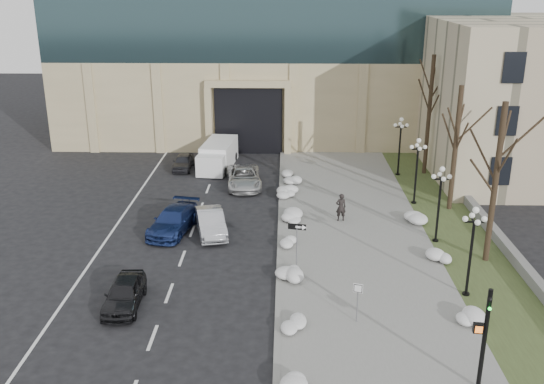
{
  "coord_description": "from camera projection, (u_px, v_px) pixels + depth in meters",
  "views": [
    {
      "loc": [
        -0.74,
        -20.84,
        14.9
      ],
      "look_at": [
        -1.45,
        11.47,
        3.5
      ],
      "focal_mm": 40.0,
      "sensor_mm": 36.0,
      "label": 1
    }
  ],
  "objects": [
    {
      "name": "stone_wall",
      "position": [
        480.0,
        216.0,
        39.31
      ],
      "size": [
        0.5,
        30.0,
        0.7
      ],
      "primitive_type": "cube",
      "color": "slate",
      "rests_on": "ground"
    },
    {
      "name": "snow_clump_h",
      "position": [
        466.0,
        318.0,
        27.57
      ],
      "size": [
        1.1,
        1.6,
        0.36
      ],
      "primitive_type": "ellipsoid",
      "color": "silver",
      "rests_on": "sidewalk"
    },
    {
      "name": "traffic_signal",
      "position": [
        483.0,
        341.0,
        22.53
      ],
      "size": [
        0.74,
        0.99,
        4.34
      ],
      "rotation": [
        0.0,
        0.0,
        -0.09
      ],
      "color": "black",
      "rests_on": "ground"
    },
    {
      "name": "car_e",
      "position": [
        183.0,
        162.0,
        49.98
      ],
      "size": [
        1.5,
        3.68,
        1.25
      ],
      "primitive_type": "imported",
      "rotation": [
        0.0,
        0.0,
        -0.01
      ],
      "color": "#323237",
      "rests_on": "ground"
    },
    {
      "name": "tree_near",
      "position": [
        498.0,
        161.0,
        31.86
      ],
      "size": [
        3.2,
        3.2,
        9.0
      ],
      "color": "black",
      "rests_on": "ground"
    },
    {
      "name": "tree_far",
      "position": [
        430.0,
        98.0,
        46.84
      ],
      "size": [
        3.2,
        3.2,
        9.5
      ],
      "color": "black",
      "rests_on": "ground"
    },
    {
      "name": "ground",
      "position": [
        301.0,
        367.0,
        24.59
      ],
      "size": [
        160.0,
        160.0,
        0.0
      ],
      "primitive_type": "plane",
      "color": "black",
      "rests_on": "ground"
    },
    {
      "name": "one_way_sign",
      "position": [
        300.0,
        233.0,
        32.0
      ],
      "size": [
        1.01,
        0.36,
        2.7
      ],
      "rotation": [
        0.0,
        0.0,
        -0.18
      ],
      "color": "slate",
      "rests_on": "ground"
    },
    {
      "name": "car_b",
      "position": [
        211.0,
        222.0,
        37.23
      ],
      "size": [
        2.61,
        4.79,
        1.5
      ],
      "primitive_type": "imported",
      "rotation": [
        0.0,
        0.0,
        0.24
      ],
      "color": "#ABADB2",
      "rests_on": "ground"
    },
    {
      "name": "grass_strip",
      "position": [
        457.0,
        232.0,
        37.57
      ],
      "size": [
        4.0,
        40.0,
        0.1
      ],
      "primitive_type": "cube",
      "color": "#394522",
      "rests_on": "ground"
    },
    {
      "name": "lamppost_d",
      "position": [
        400.0,
        139.0,
        47.44
      ],
      "size": [
        1.18,
        1.18,
        4.76
      ],
      "color": "black",
      "rests_on": "ground"
    },
    {
      "name": "car_d",
      "position": [
        244.0,
        177.0,
        45.72
      ],
      "size": [
        3.0,
        5.55,
        1.48
      ],
      "primitive_type": "imported",
      "rotation": [
        0.0,
        0.0,
        0.1
      ],
      "color": "#BABABA",
      "rests_on": "ground"
    },
    {
      "name": "lamppost_a",
      "position": [
        472.0,
        240.0,
        29.05
      ],
      "size": [
        1.18,
        1.18,
        4.76
      ],
      "color": "black",
      "rests_on": "ground"
    },
    {
      "name": "snow_clump_e",
      "position": [
        290.0,
        217.0,
        39.27
      ],
      "size": [
        1.1,
        1.6,
        0.36
      ],
      "primitive_type": "ellipsoid",
      "color": "silver",
      "rests_on": "sidewalk"
    },
    {
      "name": "tree_mid",
      "position": [
        457.0,
        131.0,
        39.51
      ],
      "size": [
        3.2,
        3.2,
        8.5
      ],
      "color": "black",
      "rests_on": "ground"
    },
    {
      "name": "keep_sign",
      "position": [
        358.0,
        295.0,
        27.19
      ],
      "size": [
        0.43,
        0.17,
        2.04
      ],
      "rotation": [
        0.0,
        0.0,
        -0.3
      ],
      "color": "slate",
      "rests_on": "ground"
    },
    {
      "name": "snow_clump_d",
      "position": [
        287.0,
        242.0,
        35.55
      ],
      "size": [
        1.1,
        1.6,
        0.36
      ],
      "primitive_type": "ellipsoid",
      "color": "silver",
      "rests_on": "sidewalk"
    },
    {
      "name": "car_a",
      "position": [
        124.0,
        293.0,
        28.96
      ],
      "size": [
        1.75,
        4.09,
        1.38
      ],
      "primitive_type": "imported",
      "rotation": [
        0.0,
        0.0,
        0.03
      ],
      "color": "black",
      "rests_on": "ground"
    },
    {
      "name": "snow_clump_g",
      "position": [
        290.0,
        175.0,
        47.68
      ],
      "size": [
        1.1,
        1.6,
        0.36
      ],
      "primitive_type": "ellipsoid",
      "color": "silver",
      "rests_on": "sidewalk"
    },
    {
      "name": "snow_clump_c",
      "position": [
        291.0,
        275.0,
        31.6
      ],
      "size": [
        1.1,
        1.6,
        0.36
      ],
      "primitive_type": "ellipsoid",
      "color": "silver",
      "rests_on": "sidewalk"
    },
    {
      "name": "lamppost_b",
      "position": [
        440.0,
        194.0,
        35.18
      ],
      "size": [
        1.18,
        1.18,
        4.76
      ],
      "color": "black",
      "rests_on": "ground"
    },
    {
      "name": "lamppost_c",
      "position": [
        417.0,
        162.0,
        41.31
      ],
      "size": [
        1.18,
        1.18,
        4.76
      ],
      "color": "black",
      "rests_on": "ground"
    },
    {
      "name": "snow_clump_i",
      "position": [
        439.0,
        260.0,
        33.33
      ],
      "size": [
        1.1,
        1.6,
        0.36
      ],
      "primitive_type": "ellipsoid",
      "color": "silver",
      "rests_on": "sidewalk"
    },
    {
      "name": "car_c",
      "position": [
        173.0,
        221.0,
        37.53
      ],
      "size": [
        3.06,
        5.44,
        1.49
      ],
      "primitive_type": "imported",
      "rotation": [
        0.0,
        0.0,
        -0.2
      ],
      "color": "navy",
      "rests_on": "ground"
    },
    {
      "name": "snow_clump_b",
      "position": [
        291.0,
        323.0,
        27.17
      ],
      "size": [
        1.1,
        1.6,
        0.36
      ],
      "primitive_type": "ellipsoid",
      "color": "silver",
      "rests_on": "sidewalk"
    },
    {
      "name": "sidewalk",
      "position": [
        352.0,
        231.0,
        37.7
      ],
      "size": [
        9.0,
        40.0,
        0.12
      ],
      "primitive_type": "cube",
      "color": "gray",
      "rests_on": "ground"
    },
    {
      "name": "snow_clump_l",
      "position": [
        285.0,
        196.0,
        43.11
      ],
      "size": [
        1.1,
        1.6,
        0.36
      ],
      "primitive_type": "ellipsoid",
      "color": "silver",
      "rests_on": "sidewalk"
    },
    {
      "name": "box_truck",
      "position": [
        218.0,
        156.0,
        50.34
      ],
      "size": [
        2.9,
        6.68,
        2.06
      ],
      "rotation": [
        0.0,
        0.0,
        -0.11
      ],
      "color": "white",
      "rests_on": "ground"
    },
    {
      "name": "snow_clump_k",
      "position": [
        291.0,
        180.0,
        46.47
      ],
      "size": [
        1.1,
        1.6,
        0.36
      ],
      "primitive_type": "ellipsoid",
      "color": "silver",
      "rests_on": "sidewalk"
    },
    {
      "name": "snow_clump_f",
      "position": [
        286.0,
        190.0,
        44.24
      ],
      "size": [
        1.1,
        1.6,
        0.36
      ],
      "primitive_type": "ellipsoid",
      "color": "silver",
      "rests_on": "sidewalk"
    },
    {
      "name": "curb",
      "position": [
        280.0,
        230.0,
        37.79
      ],
      "size": [
        0.3,
        40.0,
        0.14
      ],
      "primitive_type": "cube",
      "color": "gray",
      "rests_on": "ground"
    },
    {
      "name": "snow_clump_j",
      "position": [
        418.0,
        219.0,
        38.88
      ],
      "size": [
        1.1,
        1.6,
        0.36
      ],
      "primitive_type": "ellipsoid",
      "color": "silver",
      "rests_on": "sidewalk"
    },
    {
      "name": "pedestrian",
      "position": [
        341.0,
        207.0,
        38.89
      ],
      "size": [
        0.73,
        0.53,
        1.84
      ],
      "primitive_type": "imported",
      "rotation": [
        0.0,
        0.0,
        3.28
      ],
      "color": "black",
      "rests_on": "sidewalk"
    }
  ]
}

